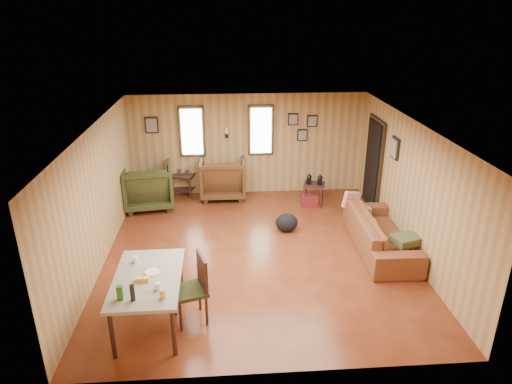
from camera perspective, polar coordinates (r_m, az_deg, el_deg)
The scene contains 11 objects.
room at distance 8.26m, azimuth 1.24°, elevation 0.70°, with size 5.54×6.04×2.44m.
sofa at distance 8.74m, azimuth 15.41°, elevation -4.34°, with size 2.27×0.66×0.89m, color brown.
recliner_brown at distance 10.78m, azimuth -4.16°, elevation 2.10°, with size 1.04×0.97×1.07m, color #503118.
recliner_green at distance 10.47m, azimuth -13.33°, elevation 0.98°, with size 1.06×1.00×1.10m, color #323618.
end_table at distance 11.05m, azimuth -9.00°, elevation 1.42°, with size 0.62×0.59×0.64m.
side_table at distance 10.42m, azimuth 7.29°, elevation 1.08°, with size 0.57×0.57×0.75m.
cooler at distance 10.46m, azimuth 6.70°, elevation -1.05°, with size 0.38×0.28×0.26m.
backpack at distance 9.21m, azimuth 3.86°, elevation -3.83°, with size 0.51×0.43×0.39m.
sofa_pillows at distance 8.84m, azimuth 15.09°, elevation -3.51°, with size 1.01×1.93×0.40m.
dining_table at distance 6.57m, azimuth -13.41°, elevation -10.86°, with size 0.93×1.54×1.00m.
dining_chair at distance 6.64m, azimuth -7.67°, elevation -11.43°, with size 0.58×0.58×1.03m.
Camera 1 is at (-0.57, -7.37, 4.23)m, focal length 32.00 mm.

